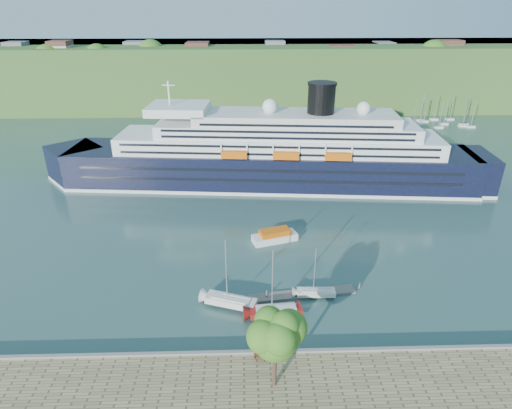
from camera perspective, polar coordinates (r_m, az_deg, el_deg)
name	(u,v)px	position (r m, az deg, el deg)	size (l,w,h in m)	color
ground	(269,357)	(55.74, 1.74, -19.71)	(400.00, 400.00, 0.00)	#2C4E4D
far_hillside	(250,74)	(186.21, -0.86, 17.04)	(400.00, 50.00, 24.00)	#2E5622
quay_coping	(269,352)	(54.78, 1.77, -19.01)	(220.00, 0.50, 0.30)	slate
cruise_ship	(270,135)	(98.47, 1.82, 9.23)	(106.19, 15.46, 23.85)	black
park_bench	(260,356)	(53.80, 0.55, -19.54)	(1.50, 0.61, 0.96)	#401F12
promenade_tree	(275,347)	(47.71, 2.58, -18.45)	(6.59, 6.59, 10.92)	#35631A
floating_pontoon	(302,294)	(65.24, 6.15, -11.78)	(16.04, 1.96, 0.36)	slate
sailboat_white_near	(230,277)	(59.77, -3.45, -9.60)	(8.07, 2.24, 10.43)	silver
sailboat_red	(276,287)	(58.05, 2.74, -10.87)	(7.96, 2.21, 10.28)	maroon
sailboat_white_far	(317,274)	(62.89, 8.18, -9.20)	(6.20, 1.72, 8.00)	silver
tender_launch	(275,235)	(77.68, 2.51, -4.13)	(8.22, 2.81, 2.27)	#D35B0C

